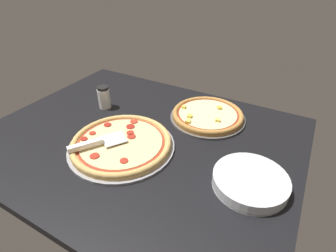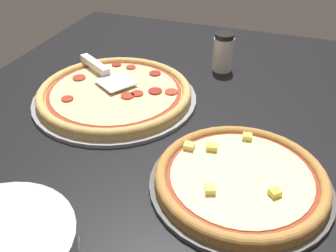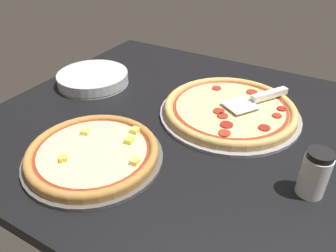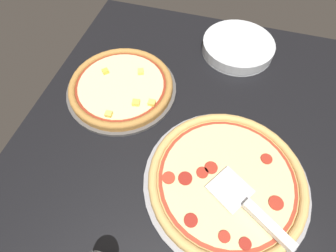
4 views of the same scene
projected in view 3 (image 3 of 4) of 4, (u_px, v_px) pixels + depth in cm
name	position (u px, v px, depth cm)	size (l,w,h in cm)	color
ground_plane	(210.00, 134.00, 95.87)	(131.78, 103.59, 3.60)	black
pizza_pan_front	(229.00, 113.00, 101.27)	(42.96, 42.96, 1.00)	#939399
pizza_front	(230.00, 108.00, 100.26)	(40.38, 40.38, 2.73)	#DBAD60
pizza_pan_back	(94.00, 158.00, 83.29)	(35.40, 35.40, 1.00)	#565451
pizza_back	(93.00, 152.00, 82.33)	(33.28, 33.28, 3.12)	#B77F3D
serving_spatula	(263.00, 97.00, 101.79)	(16.57, 21.73, 2.00)	silver
plate_stack	(93.00, 78.00, 118.50)	(25.30, 25.30, 4.20)	silver
parmesan_shaker	(315.00, 173.00, 70.76)	(6.06, 6.06, 11.39)	white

